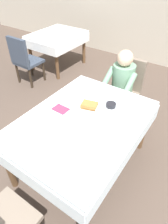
{
  "coord_description": "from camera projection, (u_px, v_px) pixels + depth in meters",
  "views": [
    {
      "loc": [
        0.89,
        -1.26,
        2.07
      ],
      "look_at": [
        -0.02,
        0.06,
        0.79
      ],
      "focal_mm": 32.03,
      "sensor_mm": 36.0,
      "label": 1
    }
  ],
  "objects": [
    {
      "name": "napkin_folded",
      "position": [
        61.0,
        109.0,
        2.16
      ],
      "size": [
        0.17,
        0.12,
        0.01
      ],
      "primitive_type": "cube",
      "rotation": [
        0.0,
        0.0,
        -0.03
      ],
      "color": "#8C2D4C",
      "rests_on": "dining_table_main"
    },
    {
      "name": "chair_diner",
      "position": [
        125.0,
        86.0,
        2.94
      ],
      "size": [
        0.44,
        0.45,
        0.93
      ],
      "rotation": [
        0.0,
        0.0,
        3.14
      ],
      "color": "#7A6B5B",
      "rests_on": "ground"
    },
    {
      "name": "spoon_near_edge",
      "position": [
        68.0,
        123.0,
        1.98
      ],
      "size": [
        0.15,
        0.02,
        0.0
      ],
      "primitive_type": "cube",
      "rotation": [
        0.0,
        0.0,
        0.04
      ],
      "color": "silver",
      "rests_on": "dining_table_main"
    },
    {
      "name": "bowl_butter",
      "position": [
        111.0,
        105.0,
        2.19
      ],
      "size": [
        0.11,
        0.11,
        0.04
      ],
      "primitive_type": "cylinder",
      "color": "black",
      "rests_on": "dining_table_main"
    },
    {
      "name": "diner_person",
      "position": [
        121.0,
        82.0,
        2.75
      ],
      "size": [
        0.4,
        0.43,
        1.12
      ],
      "rotation": [
        0.0,
        0.0,
        3.14
      ],
      "color": "gray",
      "rests_on": "ground"
    },
    {
      "name": "fork_left_of_plate",
      "position": [
        74.0,
        104.0,
        2.24
      ],
      "size": [
        0.03,
        0.18,
        0.0
      ],
      "primitive_type": "cube",
      "rotation": [
        0.0,
        0.0,
        1.51
      ],
      "color": "silver",
      "rests_on": "dining_table_main"
    },
    {
      "name": "ground_plane",
      "position": [
        83.0,
        164.0,
        2.5
      ],
      "size": [
        14.0,
        14.0,
        0.0
      ],
      "primitive_type": "plane",
      "color": "brown"
    },
    {
      "name": "cup_coffee",
      "position": [
        110.0,
        115.0,
        2.02
      ],
      "size": [
        0.11,
        0.08,
        0.08
      ],
      "color": "white",
      "rests_on": "dining_table_main"
    },
    {
      "name": "syrup_pitcher",
      "position": [
        81.0,
        95.0,
        2.32
      ],
      "size": [
        0.08,
        0.08,
        0.07
      ],
      "color": "silver",
      "rests_on": "dining_table_main"
    },
    {
      "name": "plate_breakfast",
      "position": [
        89.0,
        108.0,
        2.17
      ],
      "size": [
        0.28,
        0.28,
        0.02
      ],
      "primitive_type": "cylinder",
      "color": "white",
      "rests_on": "dining_table_main"
    },
    {
      "name": "background_table_far",
      "position": [
        57.0,
        39.0,
        4.26
      ],
      "size": [
        0.92,
        1.12,
        0.74
      ],
      "color": "white",
      "rests_on": "ground"
    },
    {
      "name": "background_chair_empty",
      "position": [
        24.0,
        58.0,
        3.71
      ],
      "size": [
        0.44,
        0.45,
        0.93
      ],
      "color": "#384251",
      "rests_on": "ground"
    },
    {
      "name": "dining_table_main",
      "position": [
        82.0,
        126.0,
        2.09
      ],
      "size": [
        1.12,
        1.52,
        0.74
      ],
      "color": "silver",
      "rests_on": "ground"
    },
    {
      "name": "knife_right_of_plate",
      "position": [
        104.0,
        116.0,
        2.07
      ],
      "size": [
        0.04,
        0.2,
        0.0
      ],
      "primitive_type": "cube",
      "rotation": [
        0.0,
        0.0,
        1.46
      ],
      "color": "silver",
      "rests_on": "dining_table_main"
    },
    {
      "name": "breakfast_stack",
      "position": [
        89.0,
        105.0,
        2.15
      ],
      "size": [
        0.2,
        0.18,
        0.06
      ],
      "color": "#A36B33",
      "rests_on": "plate_breakfast"
    }
  ]
}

